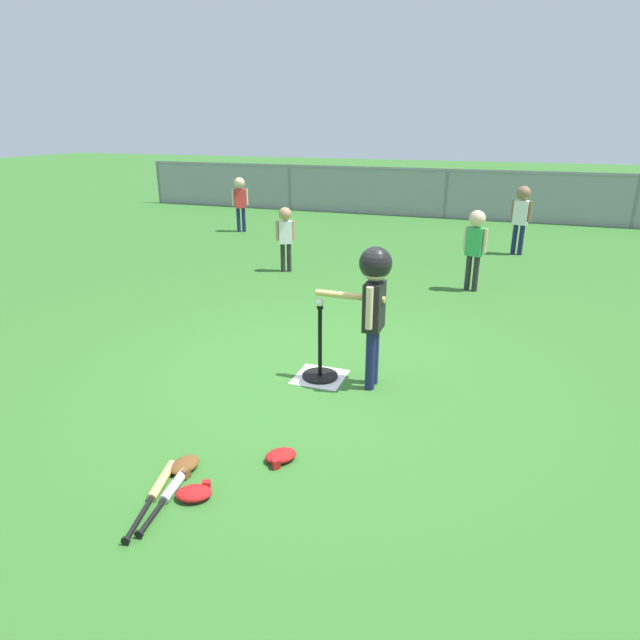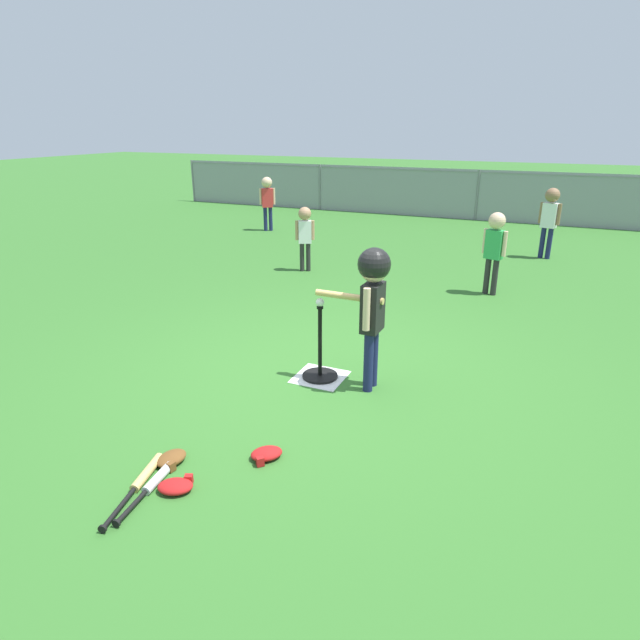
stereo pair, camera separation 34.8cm
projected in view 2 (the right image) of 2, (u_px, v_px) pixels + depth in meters
ground_plane at (320, 374)px, 4.94m from camera, size 60.00×60.00×0.00m
home_plate at (320, 377)px, 4.87m from camera, size 0.44×0.44×0.01m
batting_tee at (320, 366)px, 4.83m from camera, size 0.32×0.32×0.67m
baseball_on_tee at (320, 302)px, 4.63m from camera, size 0.07×0.07×0.07m
batter_child at (372, 291)px, 4.38m from camera, size 0.65×0.35×1.23m
fielder_near_left at (267, 196)px, 11.21m from camera, size 0.29×0.23×1.11m
fielder_deep_center at (305, 230)px, 8.14m from camera, size 0.26×0.19×0.98m
fielder_near_right at (550, 214)px, 8.88m from camera, size 0.33×0.23×1.17m
fielder_deep_right at (495, 242)px, 6.99m from camera, size 0.31×0.22×1.09m
spare_bat_silver at (153, 483)px, 3.39m from camera, size 0.13×0.59×0.06m
spare_bat_wood at (142, 479)px, 3.43m from camera, size 0.22×0.71×0.06m
glove_by_plate at (171, 459)px, 3.63m from camera, size 0.20×0.24×0.07m
glove_near_bats at (266, 454)px, 3.68m from camera, size 0.27×0.27×0.07m
glove_tossed_aside at (176, 486)px, 3.36m from camera, size 0.26×0.24×0.07m
outfield_fence at (477, 193)px, 12.50m from camera, size 16.06×0.06×1.15m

